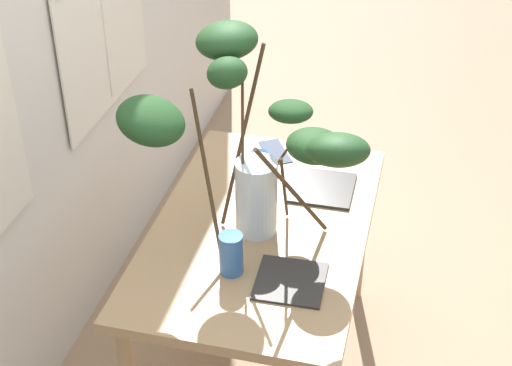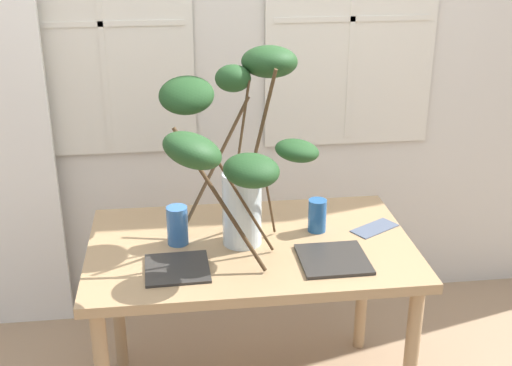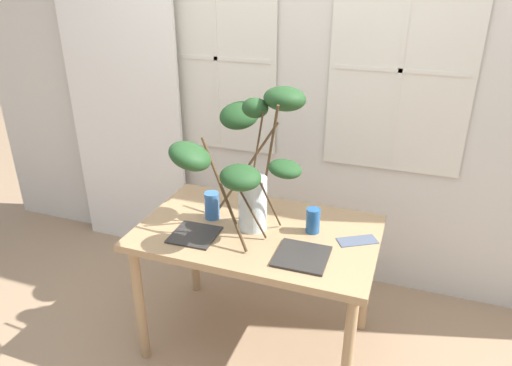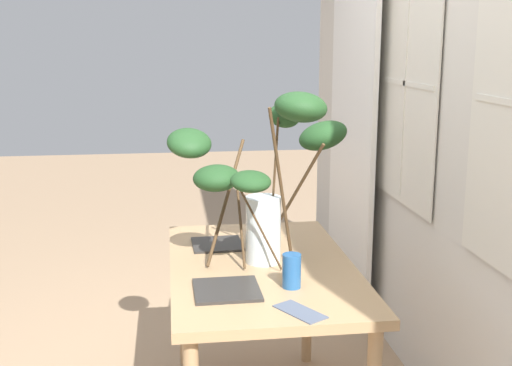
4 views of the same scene
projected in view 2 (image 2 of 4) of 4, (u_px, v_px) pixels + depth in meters
back_wall_with_windows at (227, 1)px, 2.98m from camera, size 4.90×0.14×3.00m
dining_table at (251, 263)px, 2.52m from camera, size 1.20×0.74×0.73m
vase_with_branches at (234, 140)px, 2.35m from camera, size 0.61×0.86×0.72m
drinking_glass_blue_left at (177, 225)px, 2.46m from camera, size 0.08×0.08×0.15m
drinking_glass_blue_right at (317, 215)px, 2.56m from camera, size 0.07×0.07×0.13m
plate_square_left at (177, 268)px, 2.31m from camera, size 0.23×0.23×0.01m
plate_square_right at (333, 259)px, 2.37m from camera, size 0.24×0.24×0.01m
napkin_folded at (375, 228)px, 2.60m from camera, size 0.21×0.17×0.00m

